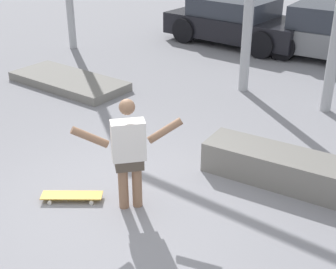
% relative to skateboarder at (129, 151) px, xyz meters
% --- Properties ---
extents(ground_plane, '(36.00, 36.00, 0.00)m').
position_rel_skateboarder_xyz_m(ground_plane, '(-0.14, -0.18, -0.81)').
color(ground_plane, gray).
extents(skateboarder, '(0.94, 1.10, 1.48)m').
position_rel_skateboarder_xyz_m(skateboarder, '(0.00, 0.00, 0.00)').
color(skateboarder, '#8C664C').
rests_on(skateboarder, ground_plane).
extents(skateboard, '(0.76, 0.66, 0.08)m').
position_rel_skateboarder_xyz_m(skateboard, '(-0.70, -0.38, -0.74)').
color(skateboard, gold).
rests_on(skateboard, ground_plane).
extents(grind_box, '(2.75, 0.98, 0.45)m').
position_rel_skateboarder_xyz_m(grind_box, '(1.49, 1.78, -0.58)').
color(grind_box, slate).
rests_on(grind_box, ground_plane).
extents(manual_pad, '(2.70, 1.19, 0.18)m').
position_rel_skateboarder_xyz_m(manual_pad, '(-4.15, 2.54, -0.72)').
color(manual_pad, slate).
rests_on(manual_pad, ground_plane).
extents(parked_car_black, '(3.94, 1.95, 1.25)m').
position_rel_skateboarder_xyz_m(parked_car_black, '(-3.14, 7.81, -0.19)').
color(parked_car_black, black).
rests_on(parked_car_black, ground_plane).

